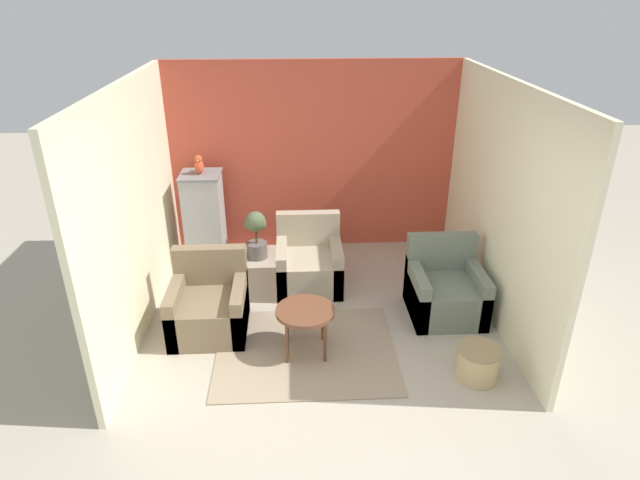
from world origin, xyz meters
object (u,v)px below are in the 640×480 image
at_px(coffee_table, 305,314).
at_px(potted_plant, 256,233).
at_px(wicker_basket, 478,362).
at_px(birdcage, 204,219).
at_px(parrot, 199,165).
at_px(armchair_left, 209,307).
at_px(armchair_middle, 309,264).
at_px(armchair_right, 445,291).

height_order(coffee_table, potted_plant, potted_plant).
xyz_separation_m(coffee_table, wicker_basket, (1.57, -0.48, -0.26)).
bearing_deg(wicker_basket, coffee_table, 163.11).
distance_m(birdcage, wicker_basket, 3.77).
relative_size(parrot, wicker_basket, 0.62).
distance_m(coffee_table, potted_plant, 2.16).
distance_m(coffee_table, armchair_left, 1.09).
height_order(armchair_left, parrot, parrot).
distance_m(armchair_middle, parrot, 1.81).
distance_m(parrot, wicker_basket, 3.92).
xyz_separation_m(armchair_left, potted_plant, (0.40, 1.64, 0.08)).
relative_size(armchair_right, birdcage, 0.69).
distance_m(armchair_left, armchair_middle, 1.39).
distance_m(coffee_table, armchair_middle, 1.34).
xyz_separation_m(armchair_right, armchair_middle, (-1.47, 0.70, 0.00)).
bearing_deg(armchair_middle, parrot, 152.38).
relative_size(coffee_table, armchair_right, 0.69).
xyz_separation_m(coffee_table, potted_plant, (-0.59, 2.07, -0.08)).
distance_m(birdcage, potted_plant, 0.69).
height_order(birdcage, parrot, parrot).
bearing_deg(armchair_left, armchair_middle, 39.73).
relative_size(armchair_left, armchair_middle, 1.00).
bearing_deg(armchair_left, armchair_right, 4.28).
height_order(armchair_middle, parrot, parrot).
xyz_separation_m(armchair_right, wicker_basket, (0.02, -1.10, -0.10)).
height_order(birdcage, potted_plant, birdcage).
xyz_separation_m(coffee_table, birdcage, (-1.23, 2.01, 0.17)).
relative_size(birdcage, wicker_basket, 3.06).
xyz_separation_m(armchair_right, parrot, (-2.78, 1.39, 1.04)).
relative_size(birdcage, parrot, 4.92).
relative_size(armchair_left, potted_plant, 1.27).
relative_size(armchair_right, parrot, 3.38).
distance_m(armchair_left, potted_plant, 1.69).
relative_size(armchair_middle, potted_plant, 1.27).
bearing_deg(potted_plant, armchair_middle, -48.14).
height_order(coffee_table, wicker_basket, coffee_table).
distance_m(armchair_left, birdcage, 1.63).
bearing_deg(armchair_left, potted_plant, 76.38).
bearing_deg(potted_plant, parrot, -174.30).
height_order(coffee_table, armchair_left, armchair_left).
relative_size(potted_plant, wicker_basket, 1.66).
bearing_deg(wicker_basket, birdcage, 138.45).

